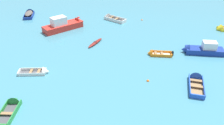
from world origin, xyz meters
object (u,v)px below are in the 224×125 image
Objects in this scene: motor_launch_red_far_left at (66,25)px; kayak_maroon_far_right at (95,43)px; rowboat_blue_far_back at (196,80)px; rowboat_white_back_row_left at (110,18)px; mooring_buoy_trailing at (142,20)px; mooring_buoy_outer_edge at (78,18)px; rowboat_deep_blue_near_left at (29,13)px; rowboat_orange_center at (155,54)px; mooring_buoy_central at (148,81)px; rowboat_yellow_midfield_right at (222,29)px; motor_launch_deep_blue_outer_right at (202,49)px; rowboat_green_back_row_right at (12,106)px; rowboat_white_outer_left at (40,72)px.

kayak_maroon_far_right is at bearing -43.01° from motor_launch_red_far_left.
rowboat_blue_far_back is 1.30× the size of kayak_maroon_far_right.
rowboat_blue_far_back is at bearing -35.15° from kayak_maroon_far_right.
rowboat_white_back_row_left is at bearing 36.14° from motor_launch_red_far_left.
mooring_buoy_outer_edge reaches higher than mooring_buoy_trailing.
rowboat_orange_center is at bearing -31.87° from rowboat_deep_blue_near_left.
kayak_maroon_far_right is 10.61× the size of mooring_buoy_central.
rowboat_yellow_midfield_right is 1.25× the size of kayak_maroon_far_right.
rowboat_blue_far_back is 6.82m from rowboat_orange_center.
rowboat_yellow_midfield_right is 18.37m from rowboat_white_back_row_left.
rowboat_orange_center is 14.29m from rowboat_white_back_row_left.
rowboat_blue_far_back reaches higher than mooring_buoy_central.
rowboat_orange_center is 0.62× the size of motor_launch_deep_blue_outer_right.
rowboat_green_back_row_right is 26.65m from mooring_buoy_trailing.
rowboat_blue_far_back is at bearing 2.22° from mooring_buoy_central.
mooring_buoy_outer_edge is (-5.75, 0.30, -0.24)m from rowboat_white_back_row_left.
rowboat_blue_far_back is 21.09m from rowboat_white_back_row_left.
rowboat_blue_far_back reaches higher than rowboat_orange_center.
kayak_maroon_far_right is 10.59× the size of mooring_buoy_trailing.
rowboat_blue_far_back is 13.80× the size of mooring_buoy_central.
mooring_buoy_trailing is at bearing 21.67° from motor_launch_red_far_left.
rowboat_white_outer_left reaches higher than mooring_buoy_central.
rowboat_deep_blue_near_left is at bearing 176.45° from rowboat_white_back_row_left.
mooring_buoy_central is (6.83, -8.50, -0.15)m from kayak_maroon_far_right.
rowboat_white_back_row_left is 17.24m from motor_launch_deep_blue_outer_right.
rowboat_deep_blue_near_left is 1.02× the size of rowboat_blue_far_back.
kayak_maroon_far_right is (-19.30, -6.48, -0.02)m from rowboat_yellow_midfield_right.
rowboat_orange_center is 6.04m from motor_launch_deep_blue_outer_right.
motor_launch_deep_blue_outer_right is at bearing 43.63° from mooring_buoy_central.
motor_launch_red_far_left reaches higher than rowboat_orange_center.
motor_launch_deep_blue_outer_right is (5.96, 0.96, 0.36)m from rowboat_orange_center.
rowboat_blue_far_back is 4.98m from mooring_buoy_central.
rowboat_yellow_midfield_right is 1.27× the size of rowboat_orange_center.
mooring_buoy_central is at bearing -73.23° from rowboat_white_back_row_left.
rowboat_yellow_midfield_right reaches higher than mooring_buoy_central.
motor_launch_deep_blue_outer_right reaches higher than rowboat_blue_far_back.
rowboat_yellow_midfield_right is (24.34, 14.37, 0.00)m from rowboat_white_outer_left.
rowboat_yellow_midfield_right is 32.03m from rowboat_green_back_row_right.
rowboat_orange_center reaches higher than mooring_buoy_outer_edge.
mooring_buoy_central is at bearing 22.57° from rowboat_green_back_row_right.
rowboat_green_back_row_right is 22.99m from motor_launch_deep_blue_outer_right.
rowboat_white_outer_left is 0.55× the size of motor_launch_red_far_left.
rowboat_yellow_midfield_right is (32.97, -4.40, -0.21)m from rowboat_deep_blue_near_left.
rowboat_green_back_row_right reaches higher than kayak_maroon_far_right.
rowboat_white_outer_left is 11.88m from mooring_buoy_central.
rowboat_white_back_row_left reaches higher than rowboat_blue_far_back.
mooring_buoy_trailing is at bearing -0.30° from rowboat_white_back_row_left.
mooring_buoy_trailing is at bearing -1.69° from mooring_buoy_outer_edge.
mooring_buoy_central is (-7.18, -6.84, -0.53)m from motor_launch_deep_blue_outer_right.
rowboat_deep_blue_near_left is 14.97m from rowboat_white_back_row_left.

